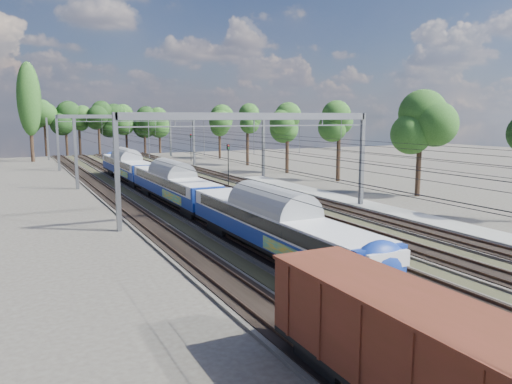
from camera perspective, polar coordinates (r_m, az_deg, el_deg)
name	(u,v)px	position (r m, az deg, el deg)	size (l,w,h in m)	color
track_bed	(196,193)	(56.93, -6.92, -0.11)	(21.00, 130.00, 0.34)	#47423A
platform	(445,225)	(42.49, 20.75, -3.52)	(3.00, 70.00, 0.30)	gray
catenary	(177,135)	(63.72, -9.07, 6.46)	(25.65, 130.00, 9.00)	slate
tree_belt	(158,120)	(101.36, -11.16, 8.02)	(39.87, 100.54, 11.15)	black
poplar	(29,100)	(106.20, -24.51, 9.58)	(4.40, 4.40, 19.04)	black
emu_train	(173,180)	(49.28, -9.44, 1.35)	(2.95, 62.48, 4.32)	black
freight_boxcar	(450,373)	(14.44, 21.30, -18.72)	(2.87, 13.84, 3.57)	black
worker	(172,175)	(68.50, -9.56, 1.95)	(0.63, 0.42, 1.74)	black
signal_near	(228,160)	(61.34, -3.19, 3.65)	(0.38, 0.35, 5.34)	black
signal_far	(191,144)	(98.37, -7.46, 5.45)	(0.37, 0.34, 5.34)	black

